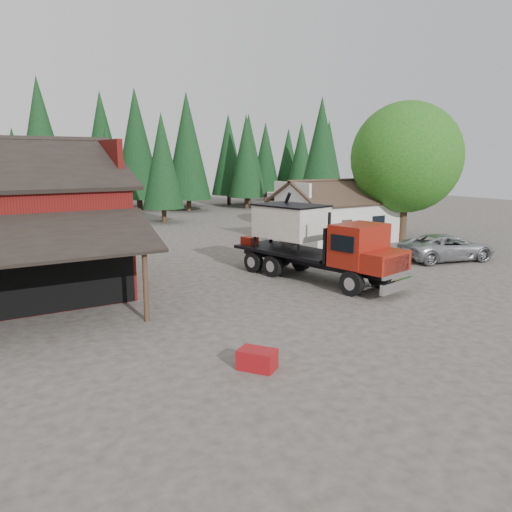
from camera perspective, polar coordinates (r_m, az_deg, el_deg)
ground at (r=20.51m, az=4.71°, el=-6.39°), size 120.00×120.00×0.00m
farmhouse at (r=38.10m, az=9.01°, el=4.22°), size 8.60×6.42×4.65m
deciduous_tree at (r=38.48m, az=16.81°, el=10.29°), size 8.00×8.00×10.20m
conifer_backdrop at (r=59.21m, az=-20.13°, el=4.49°), size 76.00×16.00×16.00m
near_pine_b at (r=49.01m, az=-10.67°, el=10.63°), size 3.96×3.96×10.40m
near_pine_c at (r=53.60m, az=7.46°, el=11.83°), size 4.84×4.84×12.40m
near_pine_d at (r=50.33m, az=-23.34°, el=11.65°), size 5.28×5.28×13.40m
feed_truck at (r=25.53m, az=6.69°, el=1.76°), size 4.44×9.98×4.36m
silver_car at (r=32.60m, az=20.99°, el=0.94°), size 6.29×4.04×1.61m
equip_box at (r=15.10m, az=0.13°, el=-11.72°), size 1.20×1.30×0.60m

